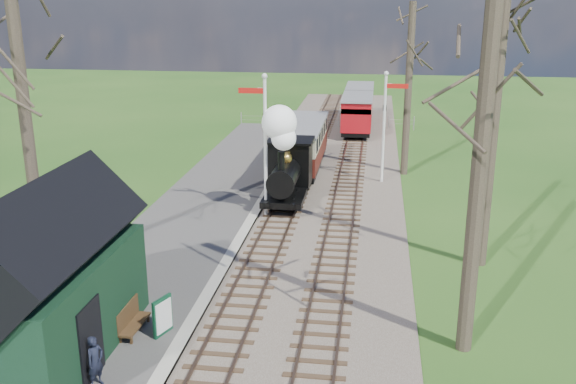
% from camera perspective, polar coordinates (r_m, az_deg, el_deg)
% --- Properties ---
extents(distant_hills, '(114.40, 48.00, 22.02)m').
position_cam_1_polar(distant_hills, '(78.70, 5.65, -1.90)').
color(distant_hills, '#385B23').
rests_on(distant_hills, ground).
extents(ballast_bed, '(8.00, 60.00, 0.10)m').
position_cam_1_polar(ballast_bed, '(33.44, 3.16, 1.06)').
color(ballast_bed, brown).
rests_on(ballast_bed, ground).
extents(track_near, '(1.60, 60.00, 0.15)m').
position_cam_1_polar(track_near, '(33.55, 0.95, 1.23)').
color(track_near, brown).
rests_on(track_near, ground).
extents(track_far, '(1.60, 60.00, 0.15)m').
position_cam_1_polar(track_far, '(33.35, 5.39, 1.06)').
color(track_far, brown).
rests_on(track_far, ground).
extents(platform, '(5.00, 44.00, 0.20)m').
position_cam_1_polar(platform, '(26.76, -8.62, -3.14)').
color(platform, '#474442').
rests_on(platform, ground).
extents(coping_strip, '(0.40, 44.00, 0.21)m').
position_cam_1_polar(coping_strip, '(26.22, -3.78, -3.40)').
color(coping_strip, '#B2AD9E').
rests_on(coping_strip, ground).
extents(station_shed, '(3.25, 6.30, 4.78)m').
position_cam_1_polar(station_shed, '(17.69, -20.58, -7.38)').
color(station_shed, black).
rests_on(station_shed, platform).
extents(semaphore_near, '(1.22, 0.24, 6.22)m').
position_cam_1_polar(semaphore_near, '(27.05, -2.18, 5.03)').
color(semaphore_near, silver).
rests_on(semaphore_near, ground).
extents(semaphore_far, '(1.22, 0.24, 5.72)m').
position_cam_1_polar(semaphore_far, '(32.59, 8.68, 6.43)').
color(semaphore_far, silver).
rests_on(semaphore_far, ground).
extents(bare_trees, '(15.51, 22.39, 12.00)m').
position_cam_1_polar(bare_trees, '(20.70, 0.69, 5.79)').
color(bare_trees, '#382D23').
rests_on(bare_trees, ground).
extents(fence_line, '(12.60, 0.08, 1.00)m').
position_cam_1_polar(fence_line, '(47.00, 3.40, 6.36)').
color(fence_line, slate).
rests_on(fence_line, ground).
extents(locomotive, '(1.89, 4.42, 4.74)m').
position_cam_1_polar(locomotive, '(28.72, -0.14, 2.79)').
color(locomotive, black).
rests_on(locomotive, ground).
extents(coach, '(2.21, 7.58, 2.33)m').
position_cam_1_polar(coach, '(34.71, 1.28, 4.30)').
color(coach, black).
rests_on(coach, ground).
extents(red_carriage_a, '(2.07, 5.13, 2.18)m').
position_cam_1_polar(red_carriage_a, '(44.41, 6.16, 6.92)').
color(red_carriage_a, black).
rests_on(red_carriage_a, ground).
extents(red_carriage_b, '(2.07, 5.13, 2.18)m').
position_cam_1_polar(red_carriage_b, '(49.83, 6.38, 8.01)').
color(red_carriage_b, black).
rests_on(red_carriage_b, ground).
extents(sign_board, '(0.35, 0.73, 1.10)m').
position_cam_1_polar(sign_board, '(18.43, -11.08, -10.77)').
color(sign_board, '#0D3E25').
rests_on(sign_board, platform).
extents(bench, '(0.46, 1.46, 0.83)m').
position_cam_1_polar(bench, '(18.80, -13.81, -10.92)').
color(bench, '#422C17').
rests_on(bench, platform).
extents(person, '(0.47, 0.56, 1.31)m').
position_cam_1_polar(person, '(16.55, -16.75, -14.24)').
color(person, black).
rests_on(person, platform).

